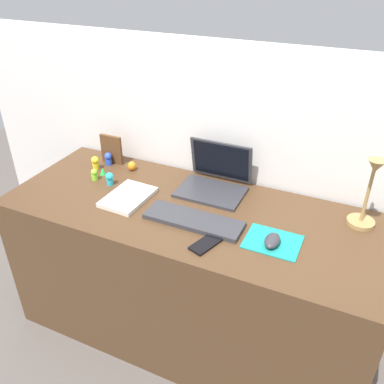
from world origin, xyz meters
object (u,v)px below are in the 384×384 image
object	(u,v)px
keyboard	(194,220)
toy_figurine_blue	(108,158)
desk_lamp	(368,195)
toy_figurine_lime	(94,174)
toy_figurine_orange	(132,166)
picture_frame	(111,149)
notebook_pad	(128,197)
laptop	(215,178)
cell_phone	(205,244)
toy_figurine_cyan	(110,178)
toy_figurine_yellow	(95,162)
toy_figurine_green	(103,171)
mouse	(272,241)

from	to	relation	value
keyboard	toy_figurine_blue	distance (m)	0.68
desk_lamp	toy_figurine_lime	xyz separation A→B (m)	(-1.20, -0.13, -0.12)
keyboard	toy_figurine_orange	size ratio (longest dim) A/B	8.83
picture_frame	toy_figurine_blue	size ratio (longest dim) A/B	2.25
toy_figurine_orange	notebook_pad	bearing A→B (deg)	-61.69
laptop	toy_figurine_blue	size ratio (longest dim) A/B	4.51
picture_frame	cell_phone	bearing A→B (deg)	-31.26
toy_figurine_blue	toy_figurine_cyan	xyz separation A→B (m)	(0.12, -0.17, -0.00)
toy_figurine_yellow	toy_figurine_green	world-z (taller)	toy_figurine_yellow
mouse	desk_lamp	xyz separation A→B (m)	(0.29, 0.26, 0.13)
picture_frame	toy_figurine_lime	xyz separation A→B (m)	(0.03, -0.19, -0.05)
keyboard	toy_figurine_lime	world-z (taller)	toy_figurine_lime
toy_figurine_blue	toy_figurine_lime	xyz separation A→B (m)	(0.03, -0.16, -0.01)
notebook_pad	toy_figurine_green	bearing A→B (deg)	151.37
keyboard	laptop	bearing A→B (deg)	94.56
keyboard	toy_figurine_yellow	distance (m)	0.68
toy_figurine_lime	toy_figurine_orange	bearing A→B (deg)	55.62
desk_lamp	toy_figurine_cyan	size ratio (longest dim) A/B	5.10
desk_lamp	toy_figurine_orange	bearing A→B (deg)	178.13
toy_figurine_blue	toy_figurine_orange	xyz separation A→B (m)	(0.14, -0.00, -0.01)
desk_lamp	picture_frame	size ratio (longest dim) A/B	2.15
toy_figurine_lime	toy_figurine_cyan	bearing A→B (deg)	-4.64
picture_frame	toy_figurine_orange	world-z (taller)	picture_frame
cell_phone	toy_figurine_cyan	size ratio (longest dim) A/B	2.03
notebook_pad	toy_figurine_green	xyz separation A→B (m)	(-0.24, 0.14, 0.01)
mouse	cell_phone	world-z (taller)	mouse
keyboard	cell_phone	size ratio (longest dim) A/B	3.20
notebook_pad	toy_figurine_cyan	xyz separation A→B (m)	(-0.15, 0.07, 0.02)
laptop	keyboard	world-z (taller)	laptop
laptop	desk_lamp	bearing A→B (deg)	-4.21
laptop	desk_lamp	world-z (taller)	desk_lamp
notebook_pad	keyboard	bearing A→B (deg)	-4.27
toy_figurine_blue	keyboard	bearing A→B (deg)	-24.94
picture_frame	toy_figurine_orange	xyz separation A→B (m)	(0.14, -0.03, -0.05)
laptop	toy_figurine_lime	distance (m)	0.58
picture_frame	mouse	bearing A→B (deg)	-19.14
desk_lamp	toy_figurine_green	world-z (taller)	desk_lamp
keyboard	toy_figurine_lime	distance (m)	0.59
picture_frame	toy_figurine_orange	distance (m)	0.15
keyboard	toy_figurine_yellow	size ratio (longest dim) A/B	5.90
desk_lamp	toy_figurine_cyan	world-z (taller)	desk_lamp
desk_lamp	toy_figurine_orange	distance (m)	1.10
toy_figurine_orange	toy_figurine_green	xyz separation A→B (m)	(-0.11, -0.10, -0.01)
toy_figurine_orange	keyboard	bearing A→B (deg)	-31.02
toy_figurine_cyan	toy_figurine_yellow	world-z (taller)	toy_figurine_yellow
notebook_pad	picture_frame	bearing A→B (deg)	136.92
toy_figurine_yellow	notebook_pad	bearing A→B (deg)	-30.11
toy_figurine_cyan	toy_figurine_green	world-z (taller)	toy_figurine_cyan
laptop	toy_figurine_orange	distance (m)	0.45
toy_figurine_yellow	toy_figurine_blue	bearing A→B (deg)	66.04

